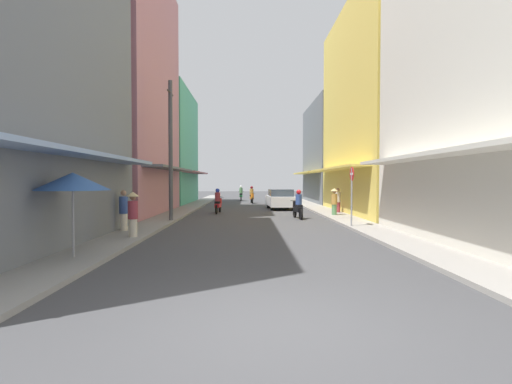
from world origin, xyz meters
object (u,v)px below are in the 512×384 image
Objects in this scene: pedestrian_midway at (338,201)px; motorbike_red at (218,202)px; pedestrian_foreground at (133,213)px; vendor_umbrella at (73,181)px; motorbike_black at (298,206)px; motorbike_green at (241,194)px; pedestrian_crossing at (334,201)px; parked_car at (280,199)px; utility_pole at (171,150)px; pedestrian_far at (124,212)px; motorbike_orange at (252,196)px; street_sign_no_entry at (352,189)px.

motorbike_red is at bearing 172.90° from pedestrian_midway.
vendor_umbrella reaches higher than pedestrian_foreground.
motorbike_green is (-3.42, 18.45, 0.00)m from motorbike_black.
pedestrian_midway reaches higher than motorbike_red.
motorbike_red is at bearing 79.94° from vendor_umbrella.
pedestrian_crossing is at bearing -110.08° from pedestrian_midway.
parked_car is 1.85× the size of vendor_umbrella.
utility_pole is at bearing -155.39° from pedestrian_midway.
pedestrian_far is (-7.54, -5.63, 0.14)m from motorbike_black.
motorbike_black is 6.93m from parked_car.
pedestrian_foreground reaches higher than pedestrian_midway.
street_sign_no_entry reaches higher than motorbike_orange.
motorbike_green is 1.08× the size of pedestrian_foreground.
motorbike_black is at bearing 56.36° from vendor_umbrella.
pedestrian_crossing reaches higher than motorbike_green.
parked_car is at bearing 126.53° from pedestrian_midway.
motorbike_green is (1.18, 14.89, 0.00)m from motorbike_red.
motorbike_green is 0.68× the size of street_sign_no_entry.
utility_pole is at bearing -165.88° from motorbike_black.
motorbike_black is at bearing 111.62° from street_sign_no_entry.
pedestrian_midway is at bearing -68.46° from motorbike_green.
vendor_umbrella is (-2.53, -14.29, 1.33)m from motorbike_red.
street_sign_no_entry is (8.40, 2.94, 0.77)m from pedestrian_foreground.
vendor_umbrella is at bearing -123.64° from motorbike_black.
parked_car is 5.33m from pedestrian_midway.
utility_pole is (-6.52, -1.64, 2.86)m from motorbike_black.
vendor_umbrella reaches higher than motorbike_orange.
motorbike_orange is 1.00× the size of motorbike_green.
motorbike_green is 11.93m from parked_car.
pedestrian_far is 1.04× the size of pedestrian_crossing.
pedestrian_midway is (6.24, -15.81, 0.10)m from motorbike_green.
pedestrian_crossing reaches higher than motorbike_red.
motorbike_green is 1.11× the size of pedestrian_crossing.
motorbike_orange is 0.26× the size of utility_pole.
motorbike_orange is 0.43× the size of parked_car.
motorbike_red is (-4.60, 3.57, 0.00)m from motorbike_black.
motorbike_orange is 16.60m from utility_pole.
parked_car is (3.07, -11.53, 0.04)m from motorbike_green.
parked_car is at bearing -74.56° from motorbike_orange.
motorbike_orange is 20.47m from pedestrian_far.
motorbike_red is 1.11× the size of pedestrian_crossing.
motorbike_black is 3.87m from pedestrian_midway.
parked_car is at bearing 66.00° from pedestrian_foreground.
motorbike_green is at bearing 107.82° from pedestrian_crossing.
pedestrian_foreground reaches higher than pedestrian_crossing.
motorbike_black reaches higher than parked_car.
street_sign_no_entry is (8.24, -2.71, -1.85)m from utility_pole.
vendor_umbrella is (-7.14, -10.72, 1.33)m from motorbike_black.
street_sign_no_entry is (-0.48, -5.31, 0.80)m from pedestrian_crossing.
pedestrian_midway is 0.72× the size of vendor_umbrella.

